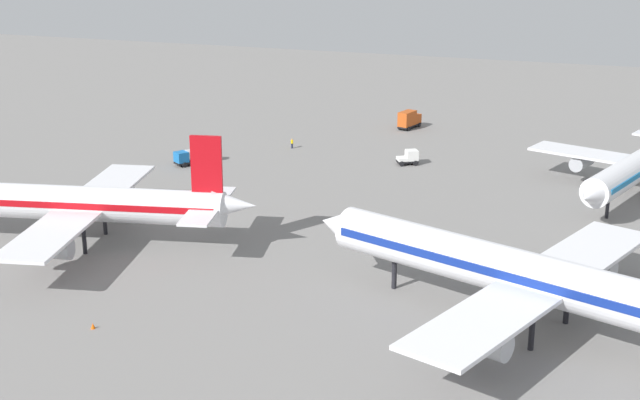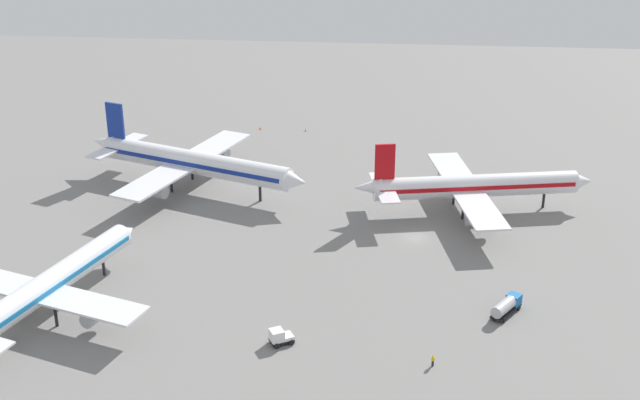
% 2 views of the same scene
% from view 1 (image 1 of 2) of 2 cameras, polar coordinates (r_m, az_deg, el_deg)
% --- Properties ---
extents(ground, '(288.00, 288.00, 0.00)m').
position_cam_1_polar(ground, '(119.21, -7.42, -1.26)').
color(ground, gray).
extents(airplane_taxiing, '(39.23, 47.62, 15.05)m').
position_cam_1_polar(airplane_taxiing, '(88.73, 12.72, -4.59)').
color(airplane_taxiing, white).
rests_on(airplane_taxiing, ground).
extents(airplane_distant, '(36.65, 45.11, 13.82)m').
position_cam_1_polar(airplane_distant, '(112.72, -15.19, -0.18)').
color(airplane_distant, white).
rests_on(airplane_distant, ground).
extents(baggage_tug, '(3.40, 3.72, 2.30)m').
position_cam_1_polar(baggage_tug, '(144.39, 5.58, 2.67)').
color(baggage_tug, black).
rests_on(baggage_tug, ground).
extents(fuel_truck, '(6.28, 5.12, 2.50)m').
position_cam_1_polar(fuel_truck, '(145.30, -7.86, 2.78)').
color(fuel_truck, black).
rests_on(fuel_truck, ground).
extents(catering_truck, '(5.91, 3.41, 3.30)m').
position_cam_1_polar(catering_truck, '(168.22, 5.57, 5.03)').
color(catering_truck, black).
rests_on(catering_truck, ground).
extents(ground_crew_worker, '(0.53, 0.53, 1.67)m').
position_cam_1_polar(ground_crew_worker, '(153.65, -1.76, 3.55)').
color(ground_crew_worker, '#1E2338').
rests_on(ground_crew_worker, ground).
extents(safety_cone_far_side, '(0.44, 0.44, 0.60)m').
position_cam_1_polar(safety_cone_far_side, '(91.16, -13.98, -7.62)').
color(safety_cone_far_side, '#EA590C').
rests_on(safety_cone_far_side, ground).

